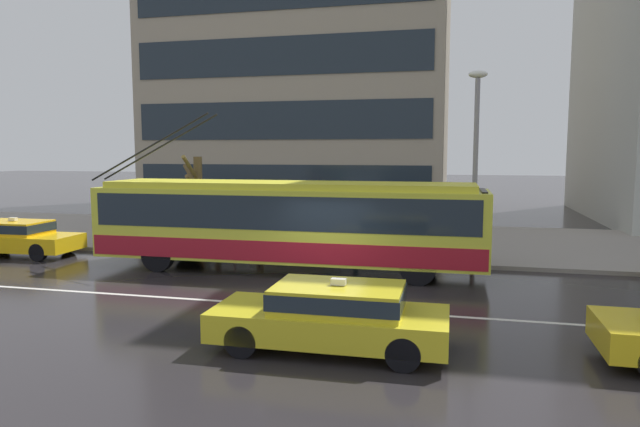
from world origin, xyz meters
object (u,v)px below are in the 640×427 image
object	(u,v)px
trolleybus	(288,222)
taxi_queued_behind_bus	(16,236)
street_lamp	(476,149)
pedestrian_waiting_by_pole	(203,199)
taxi_oncoming_near	(333,314)
bus_shelter	(290,199)
pedestrian_at_shelter	(216,209)
pedestrian_walking_past	(357,206)
street_tree_bare	(197,195)
pedestrian_approaching_curb	(260,222)

from	to	relation	value
trolleybus	taxi_queued_behind_bus	xyz separation A→B (m)	(-10.40, 0.19, -0.86)
street_lamp	pedestrian_waiting_by_pole	bearing A→B (deg)	167.61
taxi_oncoming_near	bus_shelter	bearing A→B (deg)	110.78
pedestrian_at_shelter	pedestrian_walking_past	world-z (taller)	pedestrian_walking_past
pedestrian_walking_past	street_tree_bare	bearing A→B (deg)	177.55
taxi_queued_behind_bus	taxi_oncoming_near	bearing A→B (deg)	-27.56
street_tree_bare	pedestrian_walking_past	bearing A→B (deg)	-2.45
bus_shelter	pedestrian_walking_past	world-z (taller)	bus_shelter
trolleybus	bus_shelter	distance (m)	3.76
pedestrian_waiting_by_pole	street_lamp	world-z (taller)	street_lamp
bus_shelter	pedestrian_waiting_by_pole	bearing A→B (deg)	168.40
taxi_oncoming_near	pedestrian_at_shelter	size ratio (longest dim) A/B	2.35
taxi_oncoming_near	trolleybus	bearing A→B (deg)	113.46
trolleybus	street_tree_bare	size ratio (longest dim) A/B	3.67
taxi_queued_behind_bus	street_lamp	world-z (taller)	street_lamp
pedestrian_at_shelter	pedestrian_approaching_curb	bearing A→B (deg)	31.31
pedestrian_walking_past	street_tree_bare	size ratio (longest dim) A/B	0.57
pedestrian_approaching_curb	street_lamp	world-z (taller)	street_lamp
pedestrian_at_shelter	pedestrian_walking_past	size ratio (longest dim) A/B	0.95
trolleybus	pedestrian_at_shelter	xyz separation A→B (m)	(-3.45, 2.23, 0.10)
street_lamp	street_tree_bare	xyz separation A→B (m)	(-10.66, 1.67, -1.79)
pedestrian_walking_past	pedestrian_waiting_by_pole	world-z (taller)	pedestrian_waiting_by_pole
trolleybus	street_lamp	world-z (taller)	street_lamp
taxi_oncoming_near	street_tree_bare	size ratio (longest dim) A/B	1.28
pedestrian_approaching_curb	pedestrian_walking_past	size ratio (longest dim) A/B	0.84
taxi_oncoming_near	pedestrian_walking_past	xyz separation A→B (m)	(-1.32, 10.22, 1.07)
taxi_queued_behind_bus	bus_shelter	size ratio (longest dim) A/B	1.07
trolleybus	pedestrian_at_shelter	bearing A→B (deg)	147.11
taxi_oncoming_near	pedestrian_walking_past	world-z (taller)	pedestrian_walking_past
taxi_queued_behind_bus	pedestrian_at_shelter	bearing A→B (deg)	16.34
pedestrian_walking_past	bus_shelter	bearing A→B (deg)	176.76
taxi_queued_behind_bus	pedestrian_walking_past	world-z (taller)	pedestrian_walking_past
pedestrian_walking_past	pedestrian_waiting_by_pole	xyz separation A→B (m)	(-6.58, 0.96, 0.06)
taxi_queued_behind_bus	bus_shelter	bearing A→B (deg)	19.94
pedestrian_approaching_curb	street_tree_bare	distance (m)	3.07
trolleybus	pedestrian_walking_past	bearing A→B (deg)	64.91
taxi_oncoming_near	pedestrian_waiting_by_pole	distance (m)	13.74
pedestrian_at_shelter	street_lamp	bearing A→B (deg)	-1.06
street_lamp	pedestrian_walking_past	bearing A→B (deg)	161.39
bus_shelter	pedestrian_approaching_curb	size ratio (longest dim) A/B	2.46
street_lamp	trolleybus	bearing A→B (deg)	-160.32
taxi_oncoming_near	street_lamp	xyz separation A→B (m)	(2.83, 8.83, 3.15)
pedestrian_at_shelter	pedestrian_approaching_curb	xyz separation A→B (m)	(1.40, 0.85, -0.53)
bus_shelter	taxi_oncoming_near	bearing A→B (deg)	-69.22
pedestrian_at_shelter	pedestrian_walking_past	distance (m)	5.22
taxi_queued_behind_bus	taxi_oncoming_near	world-z (taller)	same
bus_shelter	pedestrian_walking_past	xyz separation A→B (m)	(2.62, -0.15, -0.20)
taxi_oncoming_near	pedestrian_approaching_curb	xyz separation A→B (m)	(-4.98, 9.85, 0.43)
taxi_queued_behind_bus	pedestrian_approaching_curb	size ratio (longest dim) A/B	2.64
taxi_oncoming_near	pedestrian_walking_past	bearing A→B (deg)	97.35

